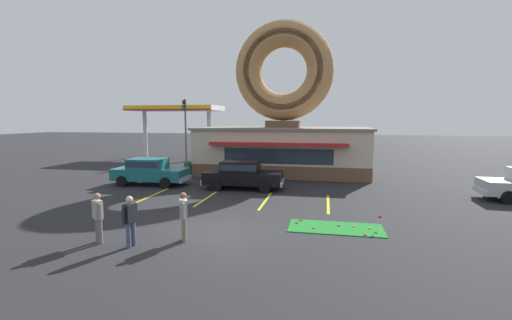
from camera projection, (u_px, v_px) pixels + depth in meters
ground_plane at (214, 233)px, 12.00m from camera, size 160.00×160.00×0.00m
donut_shop_building at (283, 122)px, 24.98m from camera, size 12.30×6.75×10.96m
putting_mat at (336, 228)px, 12.48m from camera, size 3.39×1.54×0.03m
mini_donut_near_left at (339, 225)px, 12.67m from camera, size 0.13×0.13×0.04m
mini_donut_near_right at (365, 235)px, 11.67m from camera, size 0.13×0.13×0.04m
mini_donut_mid_left at (301, 220)px, 13.33m from camera, size 0.13×0.13×0.04m
mini_donut_mid_centre at (297, 223)px, 13.02m from camera, size 0.13×0.13×0.04m
mini_donut_mid_right at (354, 226)px, 12.59m from camera, size 0.13×0.13×0.04m
mini_donut_far_left at (376, 232)px, 11.91m from camera, size 0.13×0.13×0.04m
mini_donut_far_centre at (370, 228)px, 12.38m from camera, size 0.13×0.13×0.04m
mini_donut_far_right at (314, 228)px, 12.40m from camera, size 0.13×0.13×0.04m
golf_ball at (321, 223)px, 12.95m from camera, size 0.04×0.04×0.04m
putting_flag_pin at (379, 220)px, 12.07m from camera, size 0.13×0.01×0.55m
car_black at (242, 174)px, 19.46m from camera, size 4.61×2.09×1.60m
car_teal at (149, 170)px, 20.72m from camera, size 4.59×2.05×1.60m
pedestrian_blue_sweater_man at (130, 219)px, 10.60m from camera, size 0.33×0.58×1.61m
pedestrian_hooded_kid at (98, 215)px, 10.94m from camera, size 0.50×0.42×1.63m
pedestrian_leather_jacket_man at (184, 214)px, 11.12m from camera, size 0.38×0.55×1.61m
trash_bin at (188, 169)px, 23.91m from camera, size 0.57×0.57×0.97m
traffic_light_pole at (185, 122)px, 31.64m from camera, size 0.28×0.47×5.80m
gas_station_canopy at (176, 110)px, 34.52m from camera, size 9.00×4.46×5.30m
parking_stripe_far_left at (152, 195)px, 17.86m from camera, size 0.12×3.60×0.01m
parking_stripe_left at (207, 198)px, 17.27m from camera, size 0.12×3.60×0.01m
parking_stripe_mid_left at (265, 201)px, 16.67m from camera, size 0.12×3.60×0.01m
parking_stripe_centre at (328, 204)px, 16.08m from camera, size 0.12×3.60×0.01m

